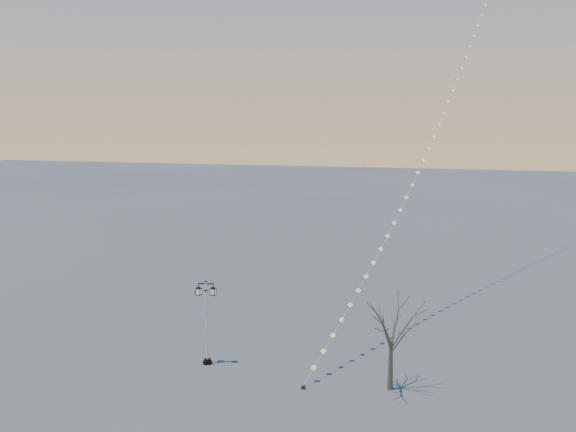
% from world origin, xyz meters
% --- Properties ---
extents(ground, '(300.00, 300.00, 0.00)m').
position_xyz_m(ground, '(0.00, 0.00, 0.00)').
color(ground, '#4D4D4D').
rests_on(ground, ground).
extents(street_lamp, '(1.08, 0.56, 4.34)m').
position_xyz_m(street_lamp, '(-3.19, 0.71, 2.40)').
color(street_lamp, black).
rests_on(street_lamp, ground).
extents(bare_tree, '(2.56, 2.56, 4.25)m').
position_xyz_m(bare_tree, '(6.11, 0.46, 2.95)').
color(bare_tree, '#493D32').
rests_on(bare_tree, ground).
extents(kite_train, '(9.48, 35.66, 29.25)m').
position_xyz_m(kite_train, '(6.75, 16.81, 14.51)').
color(kite_train, black).
rests_on(kite_train, ground).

